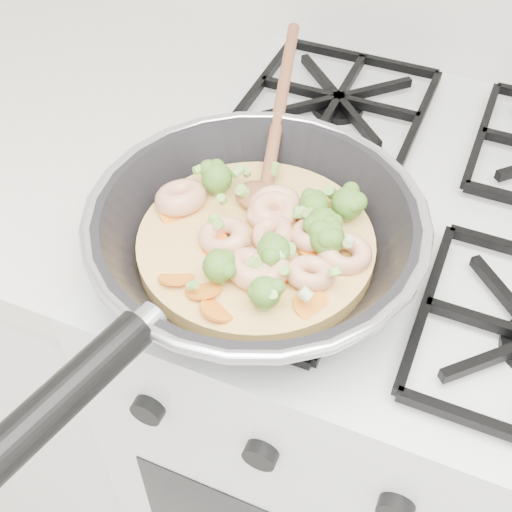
% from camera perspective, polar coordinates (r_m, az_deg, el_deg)
% --- Properties ---
extents(stove, '(0.60, 0.60, 0.92)m').
position_cam_1_polar(stove, '(1.14, 9.76, -12.36)').
color(stove, white).
rests_on(stove, ground).
extents(skillet, '(0.34, 0.63, 0.10)m').
position_cam_1_polar(skillet, '(0.66, -0.07, 1.65)').
color(skillet, black).
rests_on(skillet, stove).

